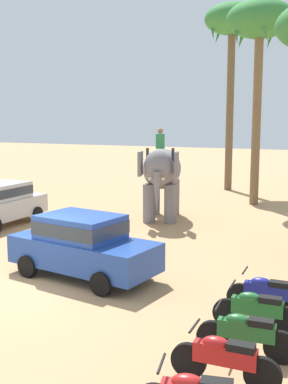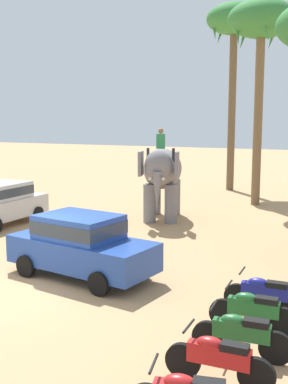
{
  "view_description": "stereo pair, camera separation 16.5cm",
  "coord_description": "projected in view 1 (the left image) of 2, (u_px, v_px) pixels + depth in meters",
  "views": [
    {
      "loc": [
        7.74,
        -9.15,
        4.23
      ],
      "look_at": [
        0.34,
        6.53,
        1.6
      ],
      "focal_mm": 44.93,
      "sensor_mm": 36.0,
      "label": 1
    },
    {
      "loc": [
        7.88,
        -9.08,
        4.23
      ],
      "look_at": [
        0.34,
        6.53,
        1.6
      ],
      "focal_mm": 44.93,
      "sensor_mm": 36.0,
      "label": 2
    }
  ],
  "objects": [
    {
      "name": "motorcycle_second_in_row",
      "position": [
        225.0,
        358.0,
        7.65
      ],
      "size": [
        1.8,
        0.55,
        0.94
      ],
      "color": "black",
      "rests_on": "ground"
    },
    {
      "name": "palm_tree_near_hut",
      "position": [
        232.0,
        27.0,
        27.68
      ],
      "size": [
        3.2,
        3.2,
        10.86
      ],
      "color": "brown",
      "rests_on": "ground"
    },
    {
      "name": "motorcycle_fourth_in_row",
      "position": [
        257.0,
        309.0,
        9.6
      ],
      "size": [
        1.8,
        0.55,
        0.94
      ],
      "color": "black",
      "rests_on": "ground"
    },
    {
      "name": "ground_plane",
      "position": [
        21.0,
        289.0,
        12.08
      ],
      "size": [
        120.0,
        120.0,
        0.0
      ],
      "primitive_type": "plane",
      "color": "tan"
    },
    {
      "name": "motorcycle_far_in_row",
      "position": [
        267.0,
        293.0,
        10.5
      ],
      "size": [
        1.8,
        0.55,
        0.94
      ],
      "color": "black",
      "rests_on": "ground"
    },
    {
      "name": "palm_tree_left_of_road",
      "position": [
        260.0,
        27.0,
        22.82
      ],
      "size": [
        3.2,
        3.2,
        9.84
      ],
      "color": "brown",
      "rests_on": "ground"
    },
    {
      "name": "elephant_with_mahout",
      "position": [
        161.0,
        173.0,
        20.21
      ],
      "size": [
        2.56,
        4.02,
        3.88
      ],
      "color": "slate",
      "rests_on": "ground"
    },
    {
      "name": "car_sedan_foreground",
      "position": [
        83.0,
        243.0,
        12.9
      ],
      "size": [
        4.3,
        2.3,
        1.7
      ],
      "color": "#23479E",
      "rests_on": "ground"
    },
    {
      "name": "car_parked_far_side",
      "position": [
        0.0,
        202.0,
        19.29
      ],
      "size": [
        1.91,
        4.12,
        1.7
      ],
      "color": "#B7BABF",
      "rests_on": "ground"
    },
    {
      "name": "motorcycle_mid_row",
      "position": [
        246.0,
        333.0,
        8.54
      ],
      "size": [
        1.8,
        0.55,
        0.94
      ],
      "color": "black",
      "rests_on": "ground"
    }
  ]
}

